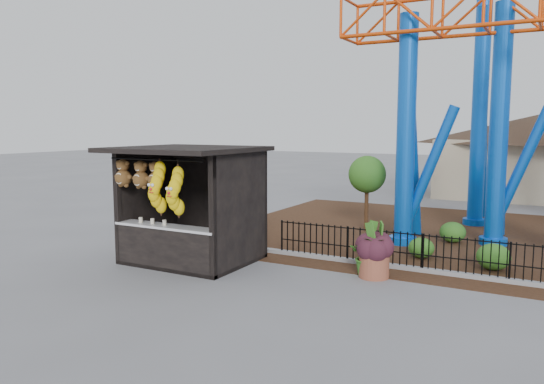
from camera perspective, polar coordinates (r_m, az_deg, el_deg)
The scene contains 9 objects.
ground at distance 12.27m, azimuth -0.48°, elevation -10.27°, with size 120.00×120.00×0.00m, color slate.
mulch_bed at distance 18.67m, azimuth 22.92°, elevation -4.77°, with size 18.00×12.00×0.02m, color #331E11.
curb at distance 13.81m, azimuth 20.78°, elevation -8.49°, with size 18.00×0.18×0.12m, color gray.
prize_booth at distance 14.31m, azimuth -9.31°, elevation -1.58°, with size 3.50×3.40×3.12m.
picket_fence at distance 13.62m, azimuth 24.63°, elevation -6.99°, with size 12.20×0.06×1.00m, color black, non-canonical shape.
terracotta_planter at distance 13.23m, azimuth 10.92°, elevation -7.64°, with size 0.73×0.73×0.65m, color brown.
planter_foliage at distance 13.09m, azimuth 10.99°, elevation -4.91°, with size 0.70×0.70×0.64m, color #351520.
potted_plant at distance 13.25m, azimuth 10.45°, elevation -6.78°, with size 0.92×0.80×1.02m, color #1C5A1A.
landscaping at distance 15.86m, azimuth 23.06°, elevation -5.69°, with size 7.69×3.91×0.68m.
Camera 1 is at (5.71, -10.23, 3.66)m, focal length 35.00 mm.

